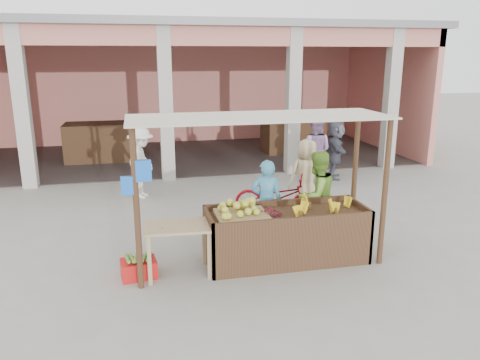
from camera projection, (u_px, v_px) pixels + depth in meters
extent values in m
plane|color=gray|center=(256.00, 263.00, 7.63)|extent=(60.00, 60.00, 0.00)
cube|color=tan|center=(182.00, 89.00, 17.86)|extent=(14.00, 0.20, 4.00)
cube|color=tan|center=(385.00, 92.00, 16.58)|extent=(0.20, 6.00, 4.00)
cube|color=tan|center=(202.00, 36.00, 11.98)|extent=(14.00, 0.30, 0.50)
cube|color=slate|center=(189.00, 28.00, 14.58)|extent=(14.40, 6.40, 0.20)
cube|color=#BAB4AA|center=(22.00, 109.00, 11.49)|extent=(0.35, 0.35, 4.00)
cube|color=#BAB4AA|center=(166.00, 105.00, 12.23)|extent=(0.35, 0.35, 4.00)
cube|color=#BAB4AA|center=(293.00, 103.00, 12.96)|extent=(0.35, 0.35, 4.00)
cube|color=#BAB4AA|center=(391.00, 100.00, 13.60)|extent=(0.35, 0.35, 4.00)
cube|color=#513720|center=(98.00, 142.00, 14.85)|extent=(2.00, 1.20, 1.20)
cube|color=#513720|center=(293.00, 135.00, 16.22)|extent=(2.00, 1.20, 1.20)
cube|color=#513720|center=(286.00, 237.00, 7.63)|extent=(2.60, 0.95, 0.80)
cylinder|color=#513720|center=(137.00, 211.00, 6.51)|extent=(0.09, 0.09, 2.35)
cylinder|color=#513720|center=(385.00, 194.00, 7.31)|extent=(0.09, 0.09, 2.35)
cylinder|color=#513720|center=(136.00, 190.00, 7.50)|extent=(0.09, 0.09, 2.35)
cylinder|color=#513720|center=(355.00, 177.00, 8.30)|extent=(0.09, 0.09, 2.35)
cube|color=beige|center=(260.00, 117.00, 7.10)|extent=(4.00, 1.35, 0.03)
cube|color=blue|center=(143.00, 171.00, 6.39)|extent=(0.22, 0.08, 0.30)
cube|color=blue|center=(128.00, 186.00, 6.39)|extent=(0.18, 0.07, 0.26)
cube|color=#997E4F|center=(242.00, 215.00, 7.37)|extent=(0.81, 0.70, 0.06)
ellipsoid|color=yellow|center=(242.00, 209.00, 7.35)|extent=(0.69, 0.61, 0.15)
ellipsoid|color=maroon|center=(269.00, 212.00, 7.43)|extent=(0.43, 0.35, 0.14)
cube|color=tan|center=(177.00, 226.00, 7.05)|extent=(1.03, 0.72, 0.04)
cube|color=tan|center=(149.00, 261.00, 6.80)|extent=(0.06, 0.06, 0.76)
cube|color=tan|center=(209.00, 256.00, 6.99)|extent=(0.06, 0.06, 0.76)
cube|color=tan|center=(148.00, 246.00, 7.32)|extent=(0.06, 0.06, 0.76)
cube|color=tan|center=(204.00, 242.00, 7.51)|extent=(0.06, 0.06, 0.76)
cube|color=red|center=(139.00, 269.00, 7.11)|extent=(0.56, 0.44, 0.27)
ellipsoid|color=maroon|center=(308.00, 165.00, 13.10)|extent=(0.43, 0.43, 0.58)
ellipsoid|color=maroon|center=(319.00, 164.00, 13.22)|extent=(0.43, 0.43, 0.58)
ellipsoid|color=maroon|center=(310.00, 162.00, 13.42)|extent=(0.43, 0.43, 0.58)
ellipsoid|color=maroon|center=(300.00, 164.00, 13.20)|extent=(0.43, 0.43, 0.58)
imported|color=#4496BF|center=(266.00, 199.00, 8.23)|extent=(0.73, 0.63, 1.64)
imported|color=#7AB339|center=(317.00, 194.00, 8.40)|extent=(0.96, 0.77, 1.74)
imported|color=maroon|center=(277.00, 196.00, 9.56)|extent=(1.34, 1.95, 0.96)
imported|color=silver|center=(141.00, 160.00, 10.92)|extent=(0.97, 1.30, 1.81)
imported|color=tan|center=(306.00, 172.00, 9.98)|extent=(0.87, 0.60, 1.73)
imported|color=#494A56|center=(335.00, 148.00, 12.63)|extent=(1.16, 1.70, 1.70)
imported|color=#9E7CA7|center=(315.00, 147.00, 12.01)|extent=(1.10, 0.95, 1.95)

